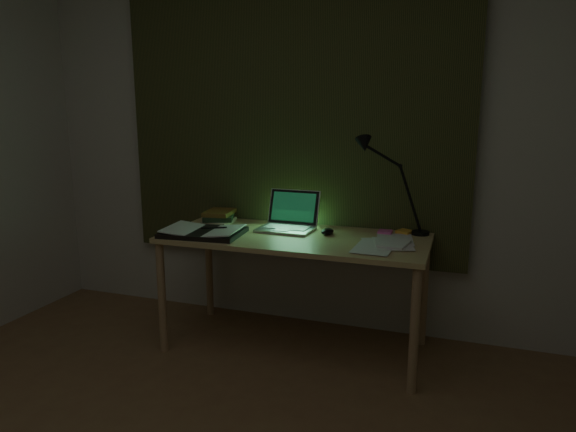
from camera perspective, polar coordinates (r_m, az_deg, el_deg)
name	(u,v)px	position (r m, az deg, el deg)	size (l,w,h in m)	color
wall_back	(292,132)	(3.27, 0.46, 9.37)	(3.50, 0.00, 2.50)	beige
curtain	(290,99)	(3.23, 0.24, 12.89)	(2.20, 0.06, 2.00)	#2E351A
desk	(295,292)	(3.02, 0.75, -8.49)	(1.49, 0.65, 0.68)	tan
laptop	(285,212)	(3.02, -0.30, 0.49)	(0.32, 0.36, 0.23)	silver
open_textbook	(203,231)	(2.98, -9.40, -1.70)	(0.44, 0.32, 0.04)	silver
book_stack	(219,217)	(3.26, -7.65, -0.07)	(0.18, 0.21, 0.09)	silver
loose_papers	(386,243)	(2.78, 10.81, -2.91)	(0.31, 0.33, 0.02)	silver
mouse	(327,231)	(2.95, 4.39, -1.71)	(0.06, 0.10, 0.04)	black
sticky_yellow	(405,232)	(3.05, 12.87, -1.72)	(0.08, 0.08, 0.02)	yellow
sticky_pink	(385,232)	(3.02, 10.74, -1.76)	(0.08, 0.08, 0.02)	#F960B9
desk_lamp	(423,188)	(2.99, 14.74, 3.00)	(0.36, 0.28, 0.54)	black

